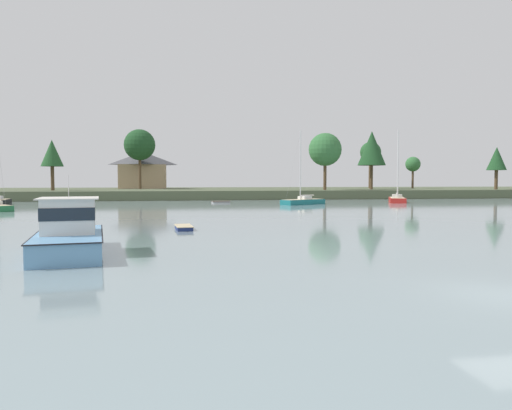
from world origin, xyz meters
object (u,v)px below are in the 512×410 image
object	(u,v)px
cruiser_skyblue	(70,239)
dinghy_grey	(221,202)
sailboat_teal	(303,203)
sailboat_red	(397,201)
dinghy_navy	(184,228)

from	to	relation	value
cruiser_skyblue	dinghy_grey	bearing A→B (deg)	76.34
sailboat_teal	dinghy_grey	bearing A→B (deg)	150.08
sailboat_red	dinghy_grey	world-z (taller)	sailboat_red
dinghy_grey	cruiser_skyblue	distance (m)	54.40
dinghy_navy	sailboat_teal	world-z (taller)	sailboat_teal
sailboat_red	dinghy_grey	bearing A→B (deg)	175.25
sailboat_teal	dinghy_navy	bearing A→B (deg)	-118.12
dinghy_navy	sailboat_red	bearing A→B (deg)	47.44
sailboat_teal	cruiser_skyblue	size ratio (longest dim) A/B	1.19
sailboat_red	cruiser_skyblue	world-z (taller)	sailboat_red
sailboat_teal	cruiser_skyblue	bearing A→B (deg)	-118.64
dinghy_grey	cruiser_skyblue	bearing A→B (deg)	-103.66
dinghy_navy	cruiser_skyblue	distance (m)	12.09
sailboat_red	cruiser_skyblue	xyz separation A→B (m)	(-42.79, -50.37, 0.42)
sailboat_teal	dinghy_grey	distance (m)	14.06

